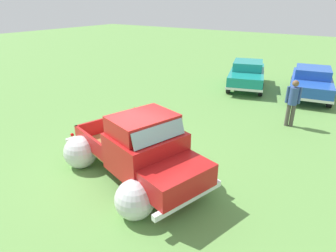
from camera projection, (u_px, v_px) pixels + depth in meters
ground_plane at (134, 173)px, 8.11m from camera, size 80.00×80.00×0.00m
vintage_pickup_truck at (141, 155)px, 7.53m from camera, size 4.97×3.69×1.96m
show_car_0 at (247, 73)px, 15.82m from camera, size 2.96×4.56×1.43m
show_car_1 at (311, 81)px, 14.31m from camera, size 2.61×4.59×1.43m
spectator_0 at (293, 100)px, 10.79m from camera, size 0.53×0.42×1.80m
lane_cone_0 at (135, 114)px, 11.48m from camera, size 0.36×0.36×0.63m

